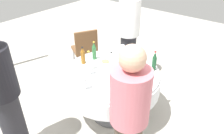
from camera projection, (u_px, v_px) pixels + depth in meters
ground_plane at (112, 114)px, 3.15m from camera, size 10.00×10.00×0.00m
dining_table at (112, 81)px, 2.84m from camera, size 1.26×1.26×0.74m
bottle_clear_front at (111, 62)px, 2.71m from camera, size 0.06×0.06×0.27m
bottle_amber_south at (83, 56)px, 2.89m from camera, size 0.06×0.06×0.24m
bottle_clear_mid at (89, 61)px, 2.74m from camera, size 0.07×0.07×0.27m
bottle_dark_green_east at (154, 61)px, 2.73m from camera, size 0.06×0.06×0.27m
bottle_green_left at (94, 51)px, 2.98m from camera, size 0.06×0.06×0.26m
wine_glass_east at (84, 82)px, 2.39m from camera, size 0.06×0.06×0.15m
wine_glass_left at (122, 48)px, 3.08m from camera, size 0.07×0.07×0.16m
wine_glass_right at (90, 67)px, 2.65m from camera, size 0.07×0.07×0.15m
wine_glass_rear at (128, 56)px, 2.91m from camera, size 0.06×0.06×0.14m
plate_far at (115, 82)px, 2.55m from camera, size 0.26×0.26×0.02m
plate_outer at (106, 62)px, 2.94m from camera, size 0.26×0.26×0.04m
plate_north at (140, 74)px, 2.69m from camera, size 0.25×0.25×0.04m
knife_south at (77, 82)px, 2.57m from camera, size 0.18×0.03×0.00m
person_front at (129, 122)px, 1.90m from camera, size 0.34×0.34×1.57m
person_south at (129, 35)px, 3.50m from camera, size 0.34×0.34×1.63m
person_mid at (4, 96)px, 2.20m from camera, size 0.34×0.34×1.58m
chair_right at (85, 48)px, 3.85m from camera, size 0.54×0.54×0.87m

